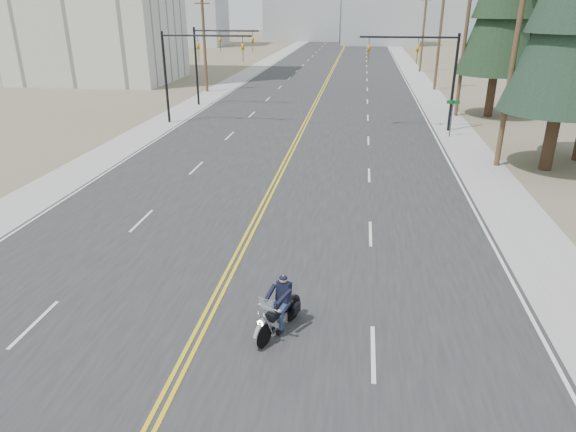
% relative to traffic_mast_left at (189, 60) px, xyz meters
% --- Properties ---
extents(road, '(20.00, 200.00, 0.01)m').
position_rel_traffic_mast_left_xyz_m(road, '(8.98, 38.00, -4.93)').
color(road, '#303033').
rests_on(road, ground).
extents(sidewalk_left, '(3.00, 200.00, 0.01)m').
position_rel_traffic_mast_left_xyz_m(sidewalk_left, '(-2.52, 38.00, -4.93)').
color(sidewalk_left, '#A5A5A0').
rests_on(sidewalk_left, ground).
extents(sidewalk_right, '(3.00, 200.00, 0.01)m').
position_rel_traffic_mast_left_xyz_m(sidewalk_right, '(20.48, 38.00, -4.93)').
color(sidewalk_right, '#A5A5A0').
rests_on(sidewalk_right, ground).
extents(traffic_mast_left, '(7.10, 0.26, 7.00)m').
position_rel_traffic_mast_left_xyz_m(traffic_mast_left, '(0.00, 0.00, 0.00)').
color(traffic_mast_left, black).
rests_on(traffic_mast_left, ground).
extents(traffic_mast_right, '(7.10, 0.26, 7.00)m').
position_rel_traffic_mast_left_xyz_m(traffic_mast_right, '(17.95, 0.00, 0.00)').
color(traffic_mast_right, black).
rests_on(traffic_mast_right, ground).
extents(traffic_mast_far, '(6.10, 0.26, 7.00)m').
position_rel_traffic_mast_left_xyz_m(traffic_mast_far, '(-0.33, 8.00, -0.06)').
color(traffic_mast_far, black).
rests_on(traffic_mast_far, ground).
extents(street_sign, '(0.90, 0.06, 2.62)m').
position_rel_traffic_mast_left_xyz_m(street_sign, '(19.78, -2.00, -3.13)').
color(street_sign, black).
rests_on(street_sign, ground).
extents(utility_pole_b, '(2.20, 0.30, 11.50)m').
position_rel_traffic_mast_left_xyz_m(utility_pole_b, '(21.48, -9.00, 1.05)').
color(utility_pole_b, brown).
rests_on(utility_pole_b, ground).
extents(utility_pole_c, '(2.20, 0.30, 11.00)m').
position_rel_traffic_mast_left_xyz_m(utility_pole_c, '(21.48, 6.00, 0.79)').
color(utility_pole_c, brown).
rests_on(utility_pole_c, ground).
extents(utility_pole_d, '(2.20, 0.30, 11.50)m').
position_rel_traffic_mast_left_xyz_m(utility_pole_d, '(21.48, 21.00, 1.05)').
color(utility_pole_d, brown).
rests_on(utility_pole_d, ground).
extents(utility_pole_e, '(2.20, 0.30, 11.00)m').
position_rel_traffic_mast_left_xyz_m(utility_pole_e, '(21.48, 38.00, 0.79)').
color(utility_pole_e, brown).
rests_on(utility_pole_e, ground).
extents(utility_pole_left, '(2.20, 0.30, 10.50)m').
position_rel_traffic_mast_left_xyz_m(utility_pole_left, '(-3.52, 16.00, 0.54)').
color(utility_pole_left, brown).
rests_on(utility_pole_left, ground).
extents(haze_bldg_b, '(18.00, 14.00, 14.00)m').
position_rel_traffic_mast_left_xyz_m(haze_bldg_b, '(16.98, 93.00, 2.06)').
color(haze_bldg_b, '#ADB2B7').
rests_on(haze_bldg_b, ground).
extents(haze_bldg_c, '(16.00, 12.00, 18.00)m').
position_rel_traffic_mast_left_xyz_m(haze_bldg_c, '(48.98, 78.00, 4.06)').
color(haze_bldg_c, '#B7BCC6').
rests_on(haze_bldg_c, ground).
extents(haze_bldg_e, '(14.00, 14.00, 12.00)m').
position_rel_traffic_mast_left_xyz_m(haze_bldg_e, '(33.98, 118.00, 1.06)').
color(haze_bldg_e, '#B7BCC6').
rests_on(haze_bldg_e, ground).
extents(haze_bldg_f, '(12.00, 12.00, 16.00)m').
position_rel_traffic_mast_left_xyz_m(haze_bldg_f, '(-41.02, 98.00, 3.06)').
color(haze_bldg_f, '#ADB2B7').
rests_on(haze_bldg_f, ground).
extents(motorcyclist, '(1.75, 2.41, 1.73)m').
position_rel_traffic_mast_left_xyz_m(motorcyclist, '(11.24, -27.36, -4.07)').
color(motorcyclist, black).
rests_on(motorcyclist, ground).
extents(conifer_far, '(5.66, 5.66, 15.15)m').
position_rel_traffic_mast_left_xyz_m(conifer_far, '(28.37, 9.30, 3.75)').
color(conifer_far, '#382619').
rests_on(conifer_far, ground).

